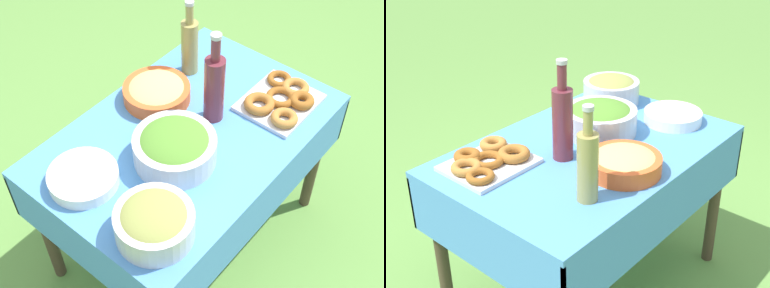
% 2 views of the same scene
% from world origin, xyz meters
% --- Properties ---
extents(ground_plane, '(14.00, 14.00, 0.00)m').
position_xyz_m(ground_plane, '(0.00, 0.00, 0.00)').
color(ground_plane, '#609342').
extents(picnic_table, '(1.14, 0.76, 0.70)m').
position_xyz_m(picnic_table, '(0.00, 0.00, 0.59)').
color(picnic_table, '#4C8CD1').
rests_on(picnic_table, ground_plane).
extents(salad_bowl, '(0.30, 0.30, 0.12)m').
position_xyz_m(salad_bowl, '(0.13, 0.05, 0.76)').
color(salad_bowl, silver).
rests_on(salad_bowl, picnic_table).
extents(pasta_bowl, '(0.27, 0.27, 0.08)m').
position_xyz_m(pasta_bowl, '(-0.06, -0.22, 0.73)').
color(pasta_bowl, '#E05B28').
rests_on(pasta_bowl, picnic_table).
extents(donut_platter, '(0.32, 0.27, 0.05)m').
position_xyz_m(donut_platter, '(-0.35, 0.18, 0.72)').
color(donut_platter, silver).
rests_on(donut_platter, picnic_table).
extents(plate_stack, '(0.25, 0.25, 0.05)m').
position_xyz_m(plate_stack, '(0.41, -0.12, 0.72)').
color(plate_stack, white).
rests_on(plate_stack, picnic_table).
extents(olive_oil_bottle, '(0.07, 0.07, 0.33)m').
position_xyz_m(olive_oil_bottle, '(-0.29, -0.23, 0.83)').
color(olive_oil_bottle, '#998E4C').
rests_on(olive_oil_bottle, picnic_table).
extents(wine_bottle, '(0.08, 0.08, 0.38)m').
position_xyz_m(wine_bottle, '(-0.13, 0.02, 0.85)').
color(wine_bottle, maroon).
rests_on(wine_bottle, picnic_table).
extents(olive_bowl, '(0.26, 0.26, 0.12)m').
position_xyz_m(olive_bowl, '(0.42, 0.21, 0.76)').
color(olive_bowl, silver).
rests_on(olive_bowl, picnic_table).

